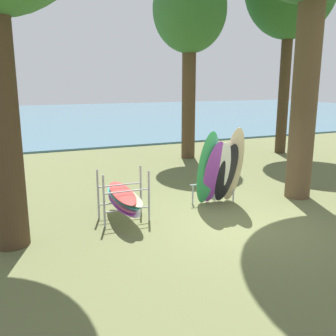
{
  "coord_description": "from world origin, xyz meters",
  "views": [
    {
      "loc": [
        -4.9,
        -7.32,
        3.32
      ],
      "look_at": [
        -1.12,
        1.55,
        1.1
      ],
      "focal_mm": 40.55,
      "sensor_mm": 36.0,
      "label": 1
    }
  ],
  "objects": [
    {
      "name": "lake_water",
      "position": [
        0.0,
        29.16,
        0.05
      ],
      "size": [
        80.0,
        36.0,
        0.1
      ],
      "primitive_type": "cube",
      "color": "#477084",
      "rests_on": "ground"
    },
    {
      "name": "tree_far_left_back",
      "position": [
        2.38,
        7.49,
        5.98
      ],
      "size": [
        3.03,
        3.03,
        7.91
      ],
      "color": "#4C3823",
      "rests_on": "ground"
    },
    {
      "name": "leaning_board_pile",
      "position": [
        0.21,
        1.15,
        0.98
      ],
      "size": [
        1.44,
        1.08,
        2.2
      ],
      "color": "#339E56",
      "rests_on": "ground"
    },
    {
      "name": "ground_plane",
      "position": [
        0.0,
        0.0,
        0.0
      ],
      "size": [
        80.0,
        80.0,
        0.0
      ],
      "primitive_type": "plane",
      "color": "#60663D"
    },
    {
      "name": "board_storage_rack",
      "position": [
        -2.46,
        1.19,
        0.55
      ],
      "size": [
        1.15,
        2.13,
        1.25
      ],
      "color": "#9EA0A5",
      "rests_on": "ground"
    }
  ]
}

